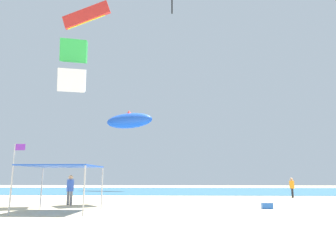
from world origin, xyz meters
The scene contains 10 objects.
ground centered at (0.00, 0.00, -0.05)m, with size 110.00×110.00×0.10m, color beige.
ocean_strip centered at (0.00, 26.56, 0.01)m, with size 110.00×23.25×0.03m, color teal.
canopy_tent centered at (-7.73, 0.58, 2.13)m, with size 3.39×3.12×2.23m.
person_near_tent centered at (7.47, 12.39, 0.97)m, with size 0.39×0.41×1.65m.
person_leftmost centered at (-8.64, 4.38, 1.05)m, with size 0.43×0.43×1.80m.
banner_flag centered at (-10.96, 1.99, 2.11)m, with size 0.61×0.06×3.48m.
cooler_box centered at (2.78, 2.61, 0.18)m, with size 0.57×0.37×0.35m.
kite_parafoil_red centered at (-11.53, 13.93, 18.10)m, with size 5.15×0.65×3.12m.
kite_box_green centered at (-8.67, 3.67, 8.70)m, with size 2.06×2.32×3.81m.
kite_inflatable_blue centered at (-8.87, 25.49, 9.15)m, with size 7.21×4.51×2.54m.
Camera 1 is at (-1.69, -14.74, 1.62)m, focal length 32.97 mm.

